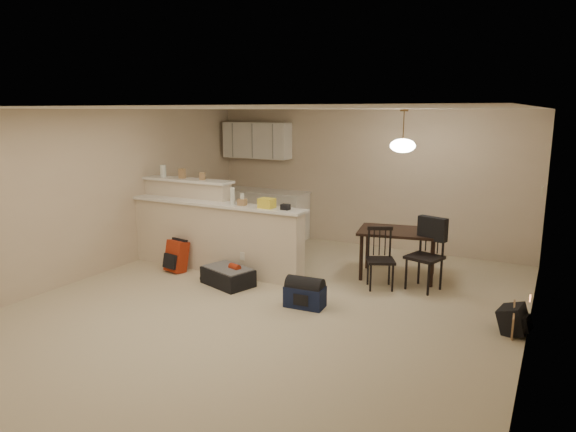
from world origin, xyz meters
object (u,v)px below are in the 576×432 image
Objects in this scene: dining_chair_near at (381,259)px; dining_chair_far at (425,255)px; black_daypack at (513,320)px; pendant_lamp at (403,145)px; dining_table at (399,236)px; red_backpack at (177,256)px; suitcase at (228,277)px; navy_duffel at (305,297)px.

dining_chair_near is 0.61m from dining_chair_far.
pendant_lamp is at bearing 62.35° from black_daypack.
pendant_lamp is 0.62× the size of dining_chair_far.
red_backpack is (-3.13, -1.35, -0.40)m from dining_table.
suitcase is at bearing -154.79° from dining_table.
suitcase is (-2.06, -1.50, -1.87)m from pendant_lamp.
dining_chair_near is 2.20m from suitcase.
suitcase is at bearing 177.67° from dining_chair_near.
dining_chair_near is at bearing 57.06° from navy_duffel.
dining_chair_far is 1.61m from black_daypack.
dining_chair_near is 0.87× the size of dining_chair_far.
dining_chair_near is at bearing -107.92° from dining_table.
dining_chair_far is 3.75m from red_backpack.
suitcase is at bearing 102.45° from black_daypack.
red_backpack is (-1.08, 0.16, 0.12)m from suitcase.
pendant_lamp is at bearing -100.97° from dining_table.
dining_table is 1.94m from navy_duffel.
red_backpack is (-3.06, -0.74, -0.19)m from dining_chair_near.
red_backpack is 0.97× the size of navy_duffel.
black_daypack reaches higher than suitcase.
navy_duffel is 1.44× the size of black_daypack.
suitcase is 1.50× the size of red_backpack.
dining_table is at bearing 159.74° from dining_chair_far.
pendant_lamp reaches higher than dining_table.
pendant_lamp is 3.16m from suitcase.
dining_chair_near is 1.73× the size of navy_duffel.
suitcase is 1.45× the size of navy_duffel.
red_backpack is 1.40× the size of black_daypack.
suitcase is (-2.54, -1.13, -0.38)m from dining_chair_far.
pendant_lamp reaches higher than dining_chair_near.
red_backpack is 2.47m from navy_duffel.
red_backpack reaches higher than black_daypack.
red_backpack is 4.87m from black_daypack.
dining_chair_near is (-0.07, -0.60, -1.56)m from pendant_lamp.
pendant_lamp is 1.67m from dining_chair_near.
suitcase is 3.79m from black_daypack.
pendant_lamp reaches higher than black_daypack.
black_daypack is (1.73, -1.32, -1.84)m from pendant_lamp.
red_backpack is at bearing 166.96° from dining_chair_near.
black_daypack is at bearing 10.07° from red_backpack.
dining_table is 2.08× the size of pendant_lamp.
black_daypack is (1.81, -0.72, -0.28)m from dining_chair_near.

